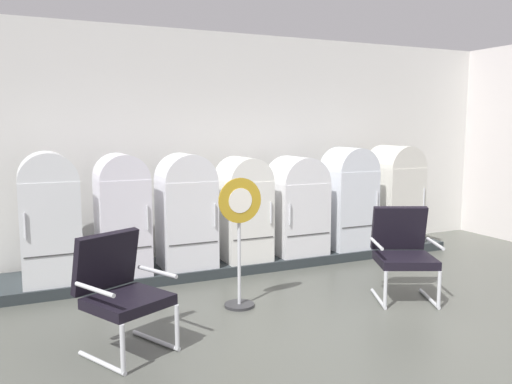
{
  "coord_description": "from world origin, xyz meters",
  "views": [
    {
      "loc": [
        -2.78,
        -3.39,
        1.92
      ],
      "look_at": [
        0.04,
        2.75,
        1.05
      ],
      "focal_mm": 36.49,
      "sensor_mm": 36.0,
      "label": 1
    }
  ],
  "objects_px": {
    "refrigerator_6": "(395,191)",
    "sign_stand": "(240,244)",
    "refrigerator_4": "(297,203)",
    "refrigerator_2": "(186,207)",
    "armchair_left": "(120,288)",
    "refrigerator_1": "(122,210)",
    "armchair_right": "(403,249)",
    "refrigerator_0": "(49,213)",
    "refrigerator_3": "(243,206)",
    "refrigerator_5": "(349,195)"
  },
  "relations": [
    {
      "from": "refrigerator_3",
      "to": "refrigerator_4",
      "type": "height_order",
      "value": "refrigerator_3"
    },
    {
      "from": "refrigerator_1",
      "to": "refrigerator_3",
      "type": "height_order",
      "value": "refrigerator_1"
    },
    {
      "from": "refrigerator_2",
      "to": "refrigerator_3",
      "type": "height_order",
      "value": "refrigerator_2"
    },
    {
      "from": "armchair_right",
      "to": "sign_stand",
      "type": "bearing_deg",
      "value": 165.1
    },
    {
      "from": "sign_stand",
      "to": "refrigerator_1",
      "type": "bearing_deg",
      "value": 124.67
    },
    {
      "from": "refrigerator_6",
      "to": "armchair_left",
      "type": "distance_m",
      "value": 4.95
    },
    {
      "from": "refrigerator_4",
      "to": "refrigerator_2",
      "type": "bearing_deg",
      "value": -178.52
    },
    {
      "from": "armchair_left",
      "to": "armchair_right",
      "type": "height_order",
      "value": "same"
    },
    {
      "from": "armchair_left",
      "to": "refrigerator_2",
      "type": "bearing_deg",
      "value": 58.52
    },
    {
      "from": "refrigerator_0",
      "to": "armchair_left",
      "type": "height_order",
      "value": "refrigerator_0"
    },
    {
      "from": "refrigerator_0",
      "to": "refrigerator_6",
      "type": "height_order",
      "value": "refrigerator_0"
    },
    {
      "from": "refrigerator_3",
      "to": "refrigerator_6",
      "type": "xyz_separation_m",
      "value": [
        2.54,
        0.02,
        0.06
      ]
    },
    {
      "from": "refrigerator_3",
      "to": "refrigerator_2",
      "type": "bearing_deg",
      "value": -177.59
    },
    {
      "from": "refrigerator_1",
      "to": "armchair_right",
      "type": "distance_m",
      "value": 3.31
    },
    {
      "from": "refrigerator_3",
      "to": "armchair_right",
      "type": "bearing_deg",
      "value": -58.89
    },
    {
      "from": "refrigerator_5",
      "to": "armchair_right",
      "type": "xyz_separation_m",
      "value": [
        -0.54,
        -1.84,
        -0.35
      ]
    },
    {
      "from": "refrigerator_1",
      "to": "refrigerator_6",
      "type": "bearing_deg",
      "value": 0.38
    },
    {
      "from": "refrigerator_0",
      "to": "armchair_right",
      "type": "bearing_deg",
      "value": -27.74
    },
    {
      "from": "sign_stand",
      "to": "refrigerator_3",
      "type": "bearing_deg",
      "value": 65.16
    },
    {
      "from": "sign_stand",
      "to": "refrigerator_4",
      "type": "bearing_deg",
      "value": 43.72
    },
    {
      "from": "refrigerator_2",
      "to": "armchair_left",
      "type": "relative_size",
      "value": 1.43
    },
    {
      "from": "refrigerator_4",
      "to": "refrigerator_5",
      "type": "distance_m",
      "value": 0.85
    },
    {
      "from": "refrigerator_4",
      "to": "refrigerator_5",
      "type": "relative_size",
      "value": 0.92
    },
    {
      "from": "refrigerator_3",
      "to": "armchair_left",
      "type": "distance_m",
      "value": 2.8
    },
    {
      "from": "armchair_right",
      "to": "refrigerator_3",
      "type": "bearing_deg",
      "value": 121.11
    },
    {
      "from": "refrigerator_5",
      "to": "refrigerator_6",
      "type": "relative_size",
      "value": 0.99
    },
    {
      "from": "armchair_left",
      "to": "armchair_right",
      "type": "relative_size",
      "value": 1.0
    },
    {
      "from": "armchair_right",
      "to": "refrigerator_0",
      "type": "bearing_deg",
      "value": 152.26
    },
    {
      "from": "refrigerator_1",
      "to": "armchair_right",
      "type": "xyz_separation_m",
      "value": [
        2.72,
        -1.85,
        -0.35
      ]
    },
    {
      "from": "refrigerator_4",
      "to": "refrigerator_3",
      "type": "bearing_deg",
      "value": -179.44
    },
    {
      "from": "refrigerator_2",
      "to": "refrigerator_5",
      "type": "relative_size",
      "value": 0.98
    },
    {
      "from": "refrigerator_0",
      "to": "refrigerator_2",
      "type": "xyz_separation_m",
      "value": [
        1.61,
        -0.03,
        -0.03
      ]
    },
    {
      "from": "refrigerator_6",
      "to": "sign_stand",
      "type": "distance_m",
      "value": 3.49
    },
    {
      "from": "refrigerator_0",
      "to": "refrigerator_4",
      "type": "bearing_deg",
      "value": 0.14
    },
    {
      "from": "refrigerator_2",
      "to": "refrigerator_1",
      "type": "bearing_deg",
      "value": 178.33
    },
    {
      "from": "refrigerator_0",
      "to": "refrigerator_6",
      "type": "distance_m",
      "value": 4.96
    },
    {
      "from": "refrigerator_4",
      "to": "armchair_right",
      "type": "height_order",
      "value": "refrigerator_4"
    },
    {
      "from": "armchair_right",
      "to": "armchair_left",
      "type": "bearing_deg",
      "value": -178.32
    },
    {
      "from": "refrigerator_2",
      "to": "refrigerator_6",
      "type": "bearing_deg",
      "value": 0.86
    },
    {
      "from": "refrigerator_6",
      "to": "sign_stand",
      "type": "bearing_deg",
      "value": -156.15
    },
    {
      "from": "refrigerator_2",
      "to": "refrigerator_3",
      "type": "bearing_deg",
      "value": 2.41
    },
    {
      "from": "refrigerator_1",
      "to": "refrigerator_5",
      "type": "bearing_deg",
      "value": -0.26
    },
    {
      "from": "refrigerator_4",
      "to": "refrigerator_6",
      "type": "xyz_separation_m",
      "value": [
        1.72,
        0.01,
        0.08
      ]
    },
    {
      "from": "armchair_right",
      "to": "sign_stand",
      "type": "height_order",
      "value": "sign_stand"
    },
    {
      "from": "refrigerator_5",
      "to": "armchair_left",
      "type": "height_order",
      "value": "refrigerator_5"
    },
    {
      "from": "refrigerator_0",
      "to": "refrigerator_2",
      "type": "bearing_deg",
      "value": -1.2
    },
    {
      "from": "armchair_right",
      "to": "sign_stand",
      "type": "distance_m",
      "value": 1.83
    },
    {
      "from": "armchair_left",
      "to": "refrigerator_6",
      "type": "bearing_deg",
      "value": 23.54
    },
    {
      "from": "refrigerator_2",
      "to": "armchair_right",
      "type": "bearing_deg",
      "value": -43.47
    },
    {
      "from": "refrigerator_6",
      "to": "sign_stand",
      "type": "height_order",
      "value": "refrigerator_6"
    }
  ]
}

